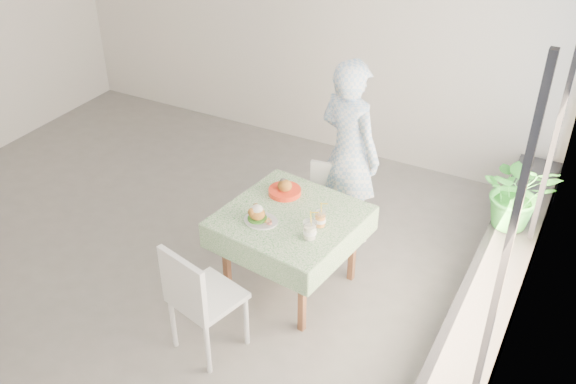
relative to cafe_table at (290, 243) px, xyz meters
The scene contains 14 objects.
floor 1.29m from the cafe_table, behind, with size 6.00×6.00×0.00m, color slate.
wall_back 2.90m from the cafe_table, 115.97° to the left, with size 6.00×0.02×2.80m, color silver.
wall_right 2.03m from the cafe_table, ahead, with size 0.02×5.00×2.80m, color silver.
window_pane 2.13m from the cafe_table, ahead, with size 0.01×4.80×2.18m, color #D1E0F9.
window_ledge 1.61m from the cafe_table, ahead, with size 0.40×4.80×0.50m, color black.
cafe_table is the anchor object (origin of this frame).
chair_far 0.70m from the cafe_table, 90.26° to the left, with size 0.42×0.42×0.79m.
chair_near 0.96m from the cafe_table, 103.50° to the right, with size 0.55×0.55×0.97m.
diner 1.01m from the cafe_table, 83.05° to the left, with size 0.65×0.43×1.78m, color #89B3DC.
main_dish 0.42m from the cafe_table, 132.45° to the right, with size 0.28×0.28×0.15m.
juice_cup_orange 0.44m from the cafe_table, ahead, with size 0.09×0.09×0.26m.
juice_cup_lemonade 0.49m from the cafe_table, 36.79° to the right, with size 0.11×0.11×0.30m.
second_dish 0.45m from the cafe_table, 126.77° to the left, with size 0.28×0.28×0.13m.
potted_plant 1.93m from the cafe_table, 34.19° to the left, with size 0.60×0.52×0.66m, color #297D31.
Camera 1 is at (3.18, -3.72, 3.69)m, focal length 40.00 mm.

